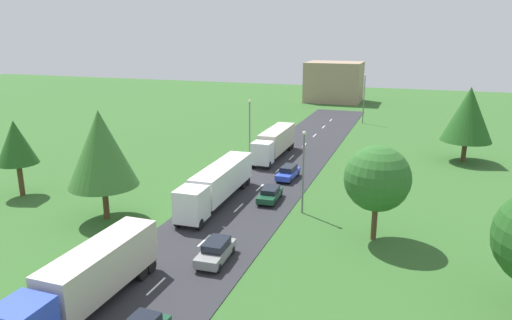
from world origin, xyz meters
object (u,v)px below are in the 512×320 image
car_third (216,251)px  distant_building (334,82)px  lamppost_third (250,124)px  tree_birch (468,114)px  lamppost_second (303,168)px  truck_second (217,183)px  tree_pine (377,179)px  tree_ash (101,149)px  lamppost_fourth (364,96)px  truck_lead (88,278)px  truck_third (275,142)px  car_fifth (288,172)px  tree_elm (16,143)px  car_fourth (270,194)px

car_third → distant_building: (-6.41, 85.48, 3.83)m
lamppost_third → tree_birch: (28.11, 5.32, 2.02)m
tree_birch → distant_building: size_ratio=0.76×
lamppost_second → distant_building: (-10.18, 73.72, 0.26)m
truck_second → lamppost_third: size_ratio=1.92×
tree_pine → tree_ash: 23.98m
lamppost_second → lamppost_fourth: bearing=90.0°
tree_pine → tree_birch: bearing=72.9°
tree_birch → lamppost_third: bearing=-169.3°
truck_lead → truck_second: bearing=90.2°
truck_lead → lamppost_fourth: size_ratio=1.37×
truck_third → lamppost_third: bearing=167.6°
truck_lead → lamppost_third: (-3.72, 39.62, 2.11)m
tree_birch → truck_third: bearing=-165.7°
truck_lead → truck_second: truck_lead is taller
truck_lead → lamppost_second: 21.98m
car_fifth → lamppost_third: (-8.26, 9.82, 3.42)m
lamppost_third → lamppost_fourth: bearing=66.3°
lamppost_third → tree_ash: bearing=-99.3°
tree_pine → car_third: bearing=-143.7°
lamppost_fourth → tree_elm: 59.76m
truck_third → tree_elm: (-20.65, -23.37, 3.50)m
lamppost_third → tree_pine: bearing=-50.4°
truck_lead → tree_pine: (15.58, 16.26, 3.11)m
tree_ash → distant_building: tree_ash is taller
car_third → lamppost_second: size_ratio=0.55×
tree_birch → tree_elm: 53.72m
truck_lead → lamppost_second: size_ratio=1.56×
car_third → tree_ash: (-12.93, 4.50, 5.76)m
car_third → truck_third: bearing=98.7°
truck_third → car_fourth: size_ratio=2.90×
lamppost_third → tree_pine: (19.30, -23.36, 1.00)m
truck_lead → lamppost_second: (8.58, 20.11, 2.28)m
lamppost_fourth → distant_building: (-10.17, 26.21, -0.30)m
lamppost_third → distant_building: 54.25m
truck_third → tree_elm: bearing=-131.5°
truck_lead → car_fifth: truck_lead is taller
truck_third → tree_pine: size_ratio=1.60×
car_fifth → lamppost_fourth: lamppost_fourth is taller
lamppost_third → lamppost_second: bearing=-57.8°
car_third → lamppost_fourth: bearing=86.4°
car_third → lamppost_third: (-8.53, 31.27, 3.40)m
tree_ash → lamppost_fourth: bearing=73.0°
truck_third → distant_building: size_ratio=0.98×
lamppost_fourth → tree_elm: (-29.05, -52.22, 0.66)m
truck_third → tree_birch: tree_birch is taller
truck_lead → truck_second: 19.87m
lamppost_second → distant_building: 74.42m
lamppost_third → tree_birch: size_ratio=0.77×
truck_third → lamppost_third: size_ratio=1.68×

